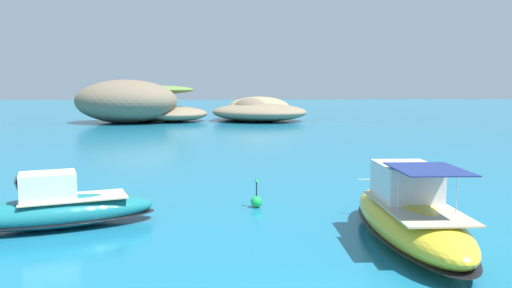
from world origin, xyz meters
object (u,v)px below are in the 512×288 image
object	(u,v)px
islet_small	(256,110)
motorboat_teal	(58,209)
islet_large	(136,104)
channel_buoy	(256,201)
motorboat_yellow	(409,216)

from	to	relation	value
islet_small	motorboat_teal	distance (m)	66.31
islet_large	channel_buoy	distance (m)	61.45
motorboat_teal	motorboat_yellow	world-z (taller)	motorboat_yellow
islet_small	motorboat_yellow	bearing A→B (deg)	-88.88
islet_large	motorboat_yellow	world-z (taller)	islet_large
islet_small	channel_buoy	size ratio (longest dim) A/B	14.93
islet_large	motorboat_yellow	distance (m)	68.43
islet_large	islet_small	size ratio (longest dim) A/B	1.11
islet_large	channel_buoy	size ratio (longest dim) A/B	16.60
islet_large	motorboat_teal	world-z (taller)	islet_large
islet_large	motorboat_teal	size ratio (longest dim) A/B	2.98
motorboat_teal	motorboat_yellow	bearing A→B (deg)	-11.50
islet_small	motorboat_teal	size ratio (longest dim) A/B	2.68
motorboat_teal	motorboat_yellow	distance (m)	14.10
islet_large	motorboat_teal	xyz separation A→B (m)	(7.22, -62.28, -2.12)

